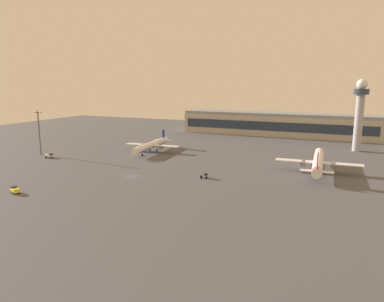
{
  "coord_description": "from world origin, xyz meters",
  "views": [
    {
      "loc": [
        79.17,
        -116.12,
        37.64
      ],
      "look_at": [
        8.79,
        41.42,
        4.0
      ],
      "focal_mm": 32.79,
      "sensor_mm": 36.0,
      "label": 1
    }
  ],
  "objects_px": {
    "control_tower": "(360,110)",
    "pushback_tug": "(205,176)",
    "cargo_loader": "(49,156)",
    "airplane_near_gate": "(152,145)",
    "airplane_far_stand": "(318,162)",
    "maintenance_van": "(15,190)",
    "apron_light_central": "(39,130)"
  },
  "relations": [
    {
      "from": "control_tower",
      "to": "pushback_tug",
      "type": "height_order",
      "value": "control_tower"
    },
    {
      "from": "cargo_loader",
      "to": "pushback_tug",
      "type": "distance_m",
      "value": 87.4
    },
    {
      "from": "airplane_near_gate",
      "to": "airplane_far_stand",
      "type": "bearing_deg",
      "value": 168.91
    },
    {
      "from": "control_tower",
      "to": "maintenance_van",
      "type": "bearing_deg",
      "value": -129.47
    },
    {
      "from": "cargo_loader",
      "to": "maintenance_van",
      "type": "bearing_deg",
      "value": 8.73
    },
    {
      "from": "control_tower",
      "to": "apron_light_central",
      "type": "distance_m",
      "value": 173.24
    },
    {
      "from": "airplane_near_gate",
      "to": "cargo_loader",
      "type": "distance_m",
      "value": 52.95
    },
    {
      "from": "maintenance_van",
      "to": "apron_light_central",
      "type": "xyz_separation_m",
      "value": [
        -44.33,
        52.7,
        12.16
      ]
    },
    {
      "from": "control_tower",
      "to": "cargo_loader",
      "type": "height_order",
      "value": "control_tower"
    },
    {
      "from": "control_tower",
      "to": "cargo_loader",
      "type": "distance_m",
      "value": 167.47
    },
    {
      "from": "maintenance_van",
      "to": "control_tower",
      "type": "bearing_deg",
      "value": -17.51
    },
    {
      "from": "cargo_loader",
      "to": "apron_light_central",
      "type": "xyz_separation_m",
      "value": [
        -10.17,
        4.09,
        12.16
      ]
    },
    {
      "from": "airplane_near_gate",
      "to": "maintenance_van",
      "type": "distance_m",
      "value": 83.51
    },
    {
      "from": "cargo_loader",
      "to": "pushback_tug",
      "type": "bearing_deg",
      "value": 61.27
    },
    {
      "from": "control_tower",
      "to": "maintenance_van",
      "type": "distance_m",
      "value": 173.04
    },
    {
      "from": "cargo_loader",
      "to": "apron_light_central",
      "type": "height_order",
      "value": "apron_light_central"
    },
    {
      "from": "control_tower",
      "to": "pushback_tug",
      "type": "xyz_separation_m",
      "value": [
        -55.97,
        -87.51,
        -21.85
      ]
    },
    {
      "from": "control_tower",
      "to": "maintenance_van",
      "type": "height_order",
      "value": "control_tower"
    },
    {
      "from": "pushback_tug",
      "to": "maintenance_van",
      "type": "distance_m",
      "value": 69.65
    },
    {
      "from": "airplane_near_gate",
      "to": "pushback_tug",
      "type": "xyz_separation_m",
      "value": [
        47.38,
        -38.26,
        -2.84
      ]
    },
    {
      "from": "control_tower",
      "to": "airplane_far_stand",
      "type": "relative_size",
      "value": 0.87
    },
    {
      "from": "maintenance_van",
      "to": "apron_light_central",
      "type": "height_order",
      "value": "apron_light_central"
    },
    {
      "from": "apron_light_central",
      "to": "maintenance_van",
      "type": "bearing_deg",
      "value": -49.93
    },
    {
      "from": "control_tower",
      "to": "pushback_tug",
      "type": "relative_size",
      "value": 11.24
    },
    {
      "from": "pushback_tug",
      "to": "apron_light_central",
      "type": "distance_m",
      "value": 98.56
    },
    {
      "from": "control_tower",
      "to": "apron_light_central",
      "type": "xyz_separation_m",
      "value": [
        -153.46,
        -79.82,
        -9.58
      ]
    },
    {
      "from": "pushback_tug",
      "to": "apron_light_central",
      "type": "relative_size",
      "value": 0.15
    },
    {
      "from": "apron_light_central",
      "to": "cargo_loader",
      "type": "bearing_deg",
      "value": -21.93
    },
    {
      "from": "airplane_far_stand",
      "to": "apron_light_central",
      "type": "height_order",
      "value": "apron_light_central"
    },
    {
      "from": "apron_light_central",
      "to": "airplane_far_stand",
      "type": "bearing_deg",
      "value": 8.75
    },
    {
      "from": "maintenance_van",
      "to": "apron_light_central",
      "type": "distance_m",
      "value": 69.93
    },
    {
      "from": "airplane_near_gate",
      "to": "pushback_tug",
      "type": "distance_m",
      "value": 60.96
    }
  ]
}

